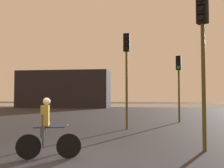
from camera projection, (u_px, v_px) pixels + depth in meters
ground_plane at (64, 162)px, 6.27m from camera, size 120.00×120.00×0.00m
water_strip at (136, 105)px, 44.05m from camera, size 80.00×16.00×0.01m
distant_building at (64, 89)px, 35.65m from camera, size 12.99×4.00×5.19m
traffic_light_center at (127, 63)px, 12.58m from camera, size 0.32×0.34×4.82m
traffic_light_far_right at (179, 76)px, 15.88m from camera, size 0.38×0.40×4.22m
traffic_light_near_right at (203, 42)px, 7.68m from camera, size 0.40×0.42×4.81m
cyclist at (47, 128)px, 6.62m from camera, size 1.67×0.56×1.62m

